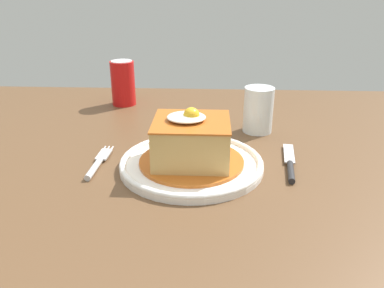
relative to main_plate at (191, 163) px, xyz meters
The scene contains 7 objects.
dining_table 0.16m from the main_plate, 109.46° to the left, with size 1.48×0.91×0.77m.
main_plate is the anchor object (origin of this frame).
sandwich_meal 0.04m from the main_plate, behind, with size 0.20×0.20×0.11m.
fork 0.18m from the main_plate, behind, with size 0.02×0.14×0.01m.
knife 0.19m from the main_plate, ahead, with size 0.04×0.17×0.01m.
soda_can 0.45m from the main_plate, 118.38° to the left, with size 0.07×0.07×0.12m.
drinking_glass 0.25m from the main_plate, 53.81° to the left, with size 0.07×0.07×0.10m.
Camera 1 is at (0.07, -0.77, 1.11)m, focal length 36.32 mm.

